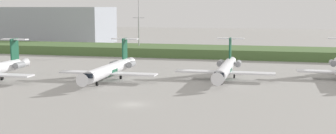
# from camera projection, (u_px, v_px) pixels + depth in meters

# --- Properties ---
(ground_plane) EXTENTS (500.00, 500.00, 0.00)m
(ground_plane) POSITION_uv_depth(u_px,v_px,m) (171.00, 78.00, 105.84)
(ground_plane) COLOR #9E9B96
(grass_berm) EXTENTS (320.00, 20.00, 3.06)m
(grass_berm) POSITION_uv_depth(u_px,v_px,m) (203.00, 51.00, 152.98)
(grass_berm) COLOR #4C6B38
(grass_berm) RESTS_ON ground
(regional_jet_third) EXTENTS (22.81, 31.00, 9.00)m
(regional_jet_third) POSITION_uv_depth(u_px,v_px,m) (110.00, 69.00, 102.38)
(regional_jet_third) COLOR white
(regional_jet_third) RESTS_ON ground
(regional_jet_fourth) EXTENTS (22.81, 31.00, 9.00)m
(regional_jet_fourth) POSITION_uv_depth(u_px,v_px,m) (226.00, 68.00, 103.73)
(regional_jet_fourth) COLOR white
(regional_jet_fourth) RESTS_ON ground
(antenna_mast) EXTENTS (4.40, 0.50, 19.79)m
(antenna_mast) POSITION_uv_depth(u_px,v_px,m) (139.00, 31.00, 157.55)
(antenna_mast) COLOR #B2B2B7
(antenna_mast) RESTS_ON ground
(distant_hangar) EXTENTS (54.09, 27.16, 16.68)m
(distant_hangar) POSITION_uv_depth(u_px,v_px,m) (52.00, 25.00, 207.65)
(distant_hangar) COLOR #9EA3AD
(distant_hangar) RESTS_ON ground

